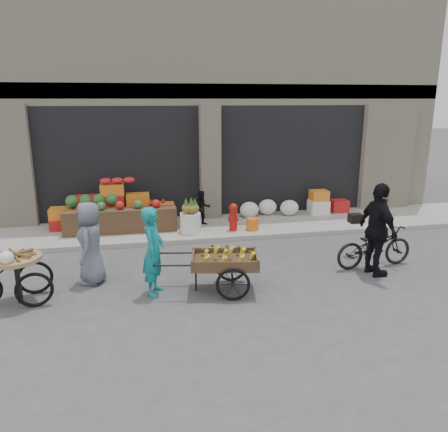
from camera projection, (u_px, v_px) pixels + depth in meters
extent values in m
plane|color=#424244|center=(257.00, 294.00, 7.86)|extent=(80.00, 80.00, 0.00)
cube|color=gray|center=(216.00, 227.00, 11.73)|extent=(18.00, 2.20, 0.12)
cube|color=beige|center=(194.00, 96.00, 14.72)|extent=(14.00, 6.00, 7.00)
cube|color=gray|center=(207.00, 91.00, 11.99)|extent=(14.00, 0.30, 0.40)
cube|color=black|center=(120.00, 161.00, 12.64)|extent=(4.40, 1.60, 3.10)
cube|color=black|center=(283.00, 156.00, 13.58)|extent=(4.40, 1.60, 3.10)
cube|color=beige|center=(209.00, 162.00, 12.30)|extent=(0.55, 0.80, 3.22)
cube|color=#533624|center=(121.00, 221.00, 11.02)|extent=(2.80, 0.45, 0.60)
sphere|color=#1E5923|center=(92.00, 201.00, 11.25)|extent=(0.34, 0.34, 0.34)
cylinder|color=silver|center=(190.00, 223.00, 11.03)|extent=(0.52, 0.52, 0.50)
cylinder|color=#A5140F|center=(233.00, 220.00, 11.18)|extent=(0.20, 0.20, 0.56)
sphere|color=#A5140F|center=(233.00, 208.00, 11.10)|extent=(0.22, 0.22, 0.22)
cylinder|color=orange|center=(253.00, 224.00, 11.27)|extent=(0.32, 0.32, 0.30)
ellipsoid|color=silver|center=(269.00, 209.00, 12.54)|extent=(1.70, 0.60, 0.44)
imported|color=black|center=(202.00, 208.00, 11.62)|extent=(0.51, 0.43, 0.93)
cube|color=#533624|center=(225.00, 262.00, 7.86)|extent=(1.31, 0.97, 0.11)
torus|color=black|center=(233.00, 285.00, 7.52)|extent=(0.60, 0.16, 0.60)
torus|color=black|center=(231.00, 266.00, 8.34)|extent=(0.60, 0.16, 0.60)
cylinder|color=black|center=(196.00, 278.00, 7.93)|extent=(0.04, 0.04, 0.49)
imported|color=#107A80|center=(154.00, 251.00, 7.68)|extent=(0.53, 0.67, 1.61)
cylinder|color=#9E7F51|center=(15.00, 259.00, 7.32)|extent=(0.98, 0.98, 0.07)
cube|color=black|center=(18.00, 281.00, 7.43)|extent=(0.09, 0.09, 0.80)
torus|color=black|center=(34.00, 290.00, 7.29)|extent=(0.62, 0.17, 0.62)
torus|color=black|center=(35.00, 278.00, 7.79)|extent=(0.62, 0.17, 0.62)
imported|color=slate|center=(90.00, 243.00, 8.17)|extent=(0.59, 0.83, 1.57)
imported|color=black|center=(374.00, 246.00, 9.02)|extent=(1.76, 0.74, 0.90)
imported|color=black|center=(378.00, 230.00, 8.48)|extent=(0.54, 1.12, 1.85)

